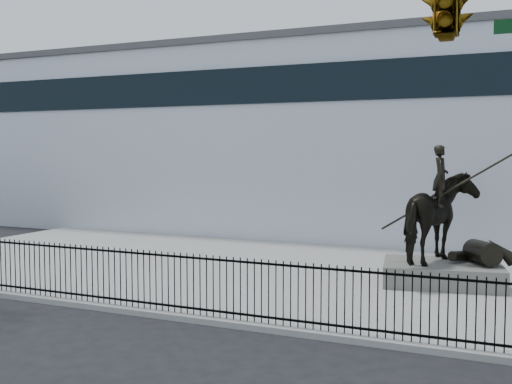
% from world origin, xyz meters
% --- Properties ---
extents(ground, '(120.00, 120.00, 0.00)m').
position_xyz_m(ground, '(0.00, 0.00, 0.00)').
color(ground, black).
rests_on(ground, ground).
extents(plaza, '(30.00, 12.00, 0.15)m').
position_xyz_m(plaza, '(0.00, 7.00, 0.07)').
color(plaza, gray).
rests_on(plaza, ground).
extents(building, '(44.00, 14.00, 9.00)m').
position_xyz_m(building, '(0.00, 20.00, 4.50)').
color(building, silver).
rests_on(building, ground).
extents(picket_fence, '(22.10, 0.10, 1.50)m').
position_xyz_m(picket_fence, '(0.00, 1.25, 0.90)').
color(picket_fence, black).
rests_on(picket_fence, plaza).
extents(statue_plinth, '(3.75, 2.88, 0.64)m').
position_xyz_m(statue_plinth, '(4.62, 7.16, 0.47)').
color(statue_plinth, '#5E5C56').
rests_on(statue_plinth, plaza).
extents(equestrian_statue, '(4.32, 3.05, 3.71)m').
position_xyz_m(equestrian_statue, '(4.69, 7.17, 2.13)').
color(equestrian_statue, black).
rests_on(equestrian_statue, statue_plinth).
extents(traffic_signal_right, '(2.17, 6.86, 7.00)m').
position_xyz_m(traffic_signal_right, '(6.47, -2.00, 4.85)').
color(traffic_signal_right, '#272A24').
rests_on(traffic_signal_right, ground).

